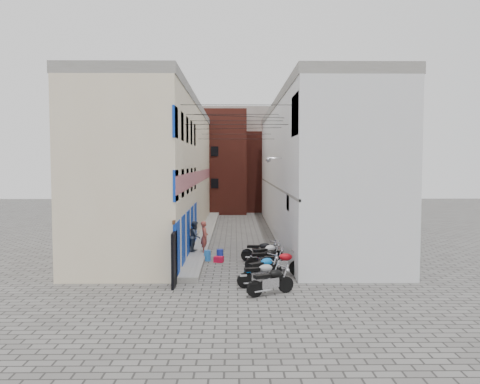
{
  "coord_description": "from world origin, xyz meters",
  "views": [
    {
      "loc": [
        -0.09,
        -18.86,
        4.95
      ],
      "look_at": [
        0.24,
        12.06,
        3.0
      ],
      "focal_mm": 35.0,
      "sensor_mm": 36.0,
      "label": 1
    }
  ],
  "objects_px": {
    "motorcycle_c": "(263,268)",
    "water_jug_far": "(220,255)",
    "motorcycle_b": "(261,273)",
    "red_crate": "(219,259)",
    "person_b": "(195,236)",
    "water_jug_near": "(207,256)",
    "motorcycle_e": "(266,258)",
    "motorcycle_g": "(260,250)",
    "motorcycle_a": "(271,280)",
    "person_a": "(204,237)",
    "motorcycle_d": "(281,262)",
    "motorcycle_f": "(267,253)"
  },
  "relations": [
    {
      "from": "motorcycle_e",
      "to": "person_a",
      "type": "xyz_separation_m",
      "value": [
        -3.04,
        3.19,
        0.48
      ]
    },
    {
      "from": "motorcycle_c",
      "to": "motorcycle_e",
      "type": "relative_size",
      "value": 1.03
    },
    {
      "from": "motorcycle_a",
      "to": "motorcycle_b",
      "type": "distance_m",
      "value": 1.13
    },
    {
      "from": "motorcycle_g",
      "to": "person_b",
      "type": "distance_m",
      "value": 3.7
    },
    {
      "from": "motorcycle_d",
      "to": "motorcycle_f",
      "type": "distance_m",
      "value": 1.95
    },
    {
      "from": "motorcycle_a",
      "to": "motorcycle_c",
      "type": "distance_m",
      "value": 1.91
    },
    {
      "from": "motorcycle_e",
      "to": "person_a",
      "type": "distance_m",
      "value": 4.44
    },
    {
      "from": "motorcycle_c",
      "to": "water_jug_near",
      "type": "relative_size",
      "value": 3.9
    },
    {
      "from": "motorcycle_b",
      "to": "motorcycle_a",
      "type": "bearing_deg",
      "value": 2.64
    },
    {
      "from": "red_crate",
      "to": "motorcycle_a",
      "type": "bearing_deg",
      "value": -69.64
    },
    {
      "from": "person_a",
      "to": "motorcycle_f",
      "type": "bearing_deg",
      "value": -128.67
    },
    {
      "from": "motorcycle_f",
      "to": "motorcycle_b",
      "type": "bearing_deg",
      "value": -44.82
    },
    {
      "from": "motorcycle_b",
      "to": "motorcycle_e",
      "type": "bearing_deg",
      "value": 158.54
    },
    {
      "from": "motorcycle_a",
      "to": "motorcycle_c",
      "type": "bearing_deg",
      "value": 158.83
    },
    {
      "from": "motorcycle_e",
      "to": "motorcycle_a",
      "type": "bearing_deg",
      "value": -15.02
    },
    {
      "from": "motorcycle_g",
      "to": "water_jug_far",
      "type": "height_order",
      "value": "motorcycle_g"
    },
    {
      "from": "motorcycle_c",
      "to": "motorcycle_e",
      "type": "xyz_separation_m",
      "value": [
        0.29,
        2.03,
        -0.02
      ]
    },
    {
      "from": "motorcycle_e",
      "to": "water_jug_near",
      "type": "distance_m",
      "value": 3.6
    },
    {
      "from": "water_jug_near",
      "to": "motorcycle_d",
      "type": "bearing_deg",
      "value": -42.58
    },
    {
      "from": "red_crate",
      "to": "motorcycle_g",
      "type": "bearing_deg",
      "value": 5.1
    },
    {
      "from": "water_jug_near",
      "to": "red_crate",
      "type": "relative_size",
      "value": 1.17
    },
    {
      "from": "motorcycle_b",
      "to": "person_b",
      "type": "bearing_deg",
      "value": -166.53
    },
    {
      "from": "motorcycle_a",
      "to": "motorcycle_d",
      "type": "bearing_deg",
      "value": 140.93
    },
    {
      "from": "motorcycle_a",
      "to": "water_jug_far",
      "type": "distance_m",
      "value": 6.68
    },
    {
      "from": "water_jug_far",
      "to": "red_crate",
      "type": "xyz_separation_m",
      "value": [
        -0.04,
        -0.57,
        -0.13
      ]
    },
    {
      "from": "motorcycle_b",
      "to": "red_crate",
      "type": "xyz_separation_m",
      "value": [
        -1.84,
        4.69,
        -0.42
      ]
    },
    {
      "from": "motorcycle_c",
      "to": "water_jug_near",
      "type": "height_order",
      "value": "motorcycle_c"
    },
    {
      "from": "motorcycle_f",
      "to": "person_b",
      "type": "bearing_deg",
      "value": -161.53
    },
    {
      "from": "motorcycle_e",
      "to": "water_jug_far",
      "type": "relative_size",
      "value": 3.73
    },
    {
      "from": "motorcycle_d",
      "to": "motorcycle_f",
      "type": "relative_size",
      "value": 0.99
    },
    {
      "from": "motorcycle_b",
      "to": "water_jug_near",
      "type": "bearing_deg",
      "value": -167.43
    },
    {
      "from": "motorcycle_a",
      "to": "person_b",
      "type": "height_order",
      "value": "person_b"
    },
    {
      "from": "motorcycle_d",
      "to": "person_a",
      "type": "distance_m",
      "value": 5.49
    },
    {
      "from": "motorcycle_a",
      "to": "motorcycle_d",
      "type": "xyz_separation_m",
      "value": [
        0.66,
        3.0,
        0.03
      ]
    },
    {
      "from": "motorcycle_a",
      "to": "person_b",
      "type": "distance_m",
      "value": 8.13
    },
    {
      "from": "motorcycle_b",
      "to": "motorcycle_g",
      "type": "distance_m",
      "value": 4.88
    },
    {
      "from": "water_jug_near",
      "to": "motorcycle_a",
      "type": "bearing_deg",
      "value": -65.97
    },
    {
      "from": "motorcycle_e",
      "to": "motorcycle_f",
      "type": "bearing_deg",
      "value": 162.1
    },
    {
      "from": "motorcycle_a",
      "to": "motorcycle_b",
      "type": "xyz_separation_m",
      "value": [
        -0.31,
        1.09,
        -0.01
      ]
    },
    {
      "from": "motorcycle_b",
      "to": "motorcycle_c",
      "type": "xyz_separation_m",
      "value": [
        0.13,
        0.82,
        0.04
      ]
    },
    {
      "from": "motorcycle_g",
      "to": "water_jug_near",
      "type": "bearing_deg",
      "value": -90.67
    },
    {
      "from": "motorcycle_d",
      "to": "person_b",
      "type": "xyz_separation_m",
      "value": [
        -4.11,
        4.35,
        0.45
      ]
    },
    {
      "from": "motorcycle_c",
      "to": "water_jug_far",
      "type": "height_order",
      "value": "motorcycle_c"
    },
    {
      "from": "motorcycle_g",
      "to": "water_jug_far",
      "type": "distance_m",
      "value": 2.1
    },
    {
      "from": "motorcycle_e",
      "to": "red_crate",
      "type": "xyz_separation_m",
      "value": [
        -2.25,
        1.85,
        -0.44
      ]
    },
    {
      "from": "motorcycle_d",
      "to": "motorcycle_e",
      "type": "height_order",
      "value": "motorcycle_d"
    },
    {
      "from": "motorcycle_g",
      "to": "person_b",
      "type": "bearing_deg",
      "value": -109.56
    },
    {
      "from": "person_b",
      "to": "water_jug_near",
      "type": "distance_m",
      "value": 1.63
    },
    {
      "from": "motorcycle_d",
      "to": "person_b",
      "type": "height_order",
      "value": "person_b"
    },
    {
      "from": "motorcycle_a",
      "to": "person_a",
      "type": "height_order",
      "value": "person_a"
    }
  ]
}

